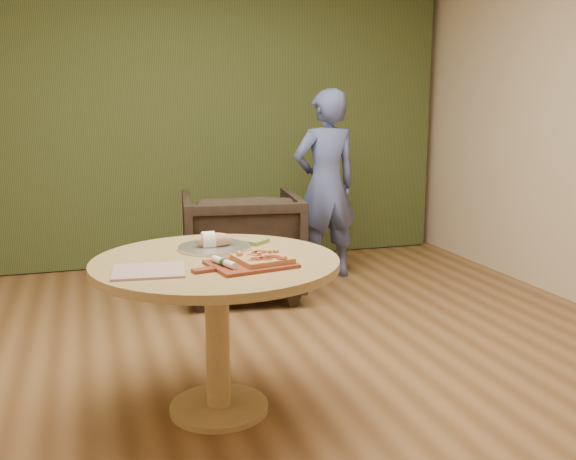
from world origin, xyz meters
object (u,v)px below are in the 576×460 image
(person_standing, at_px, (326,185))
(serving_tray, at_px, (214,247))
(armchair, at_px, (241,239))
(pizza_paddle, at_px, (249,264))
(flatbread_pizza, at_px, (262,258))
(pedestal_table, at_px, (216,288))
(bread_roll, at_px, (212,240))
(cutlery_roll, at_px, (224,262))

(person_standing, bearing_deg, serving_tray, 49.93)
(armchair, height_order, person_standing, person_standing)
(pizza_paddle, xyz_separation_m, flatbread_pizza, (0.07, 0.01, 0.02))
(pedestal_table, xyz_separation_m, bread_roll, (0.03, 0.20, 0.18))
(cutlery_roll, distance_m, armchair, 2.09)
(pedestal_table, bearing_deg, flatbread_pizza, -42.41)
(pizza_paddle, bearing_deg, serving_tray, 90.65)
(pedestal_table, xyz_separation_m, pizza_paddle, (0.11, -0.17, 0.15))
(person_standing, bearing_deg, armchair, 15.35)
(cutlery_roll, bearing_deg, serving_tray, 65.28)
(bread_roll, height_order, armchair, armchair)
(flatbread_pizza, bearing_deg, pizza_paddle, -170.34)
(flatbread_pizza, height_order, bread_roll, bread_roll)
(pedestal_table, xyz_separation_m, person_standing, (1.34, 2.10, 0.17))
(pizza_paddle, xyz_separation_m, armchair, (0.44, 1.97, -0.32))
(serving_tray, bearing_deg, bread_roll, 180.00)
(pedestal_table, relative_size, person_standing, 0.73)
(flatbread_pizza, relative_size, serving_tray, 0.72)
(flatbread_pizza, xyz_separation_m, serving_tray, (-0.14, 0.37, -0.02))
(flatbread_pizza, relative_size, bread_roll, 1.33)
(serving_tray, bearing_deg, flatbread_pizza, -68.75)
(bread_roll, bearing_deg, pizza_paddle, -77.13)
(pedestal_table, height_order, armchair, armchair)
(bread_roll, bearing_deg, person_standing, 55.19)
(pizza_paddle, distance_m, person_standing, 2.59)
(serving_tray, bearing_deg, person_standing, 55.37)
(pizza_paddle, distance_m, armchair, 2.04)
(cutlery_roll, xyz_separation_m, armchair, (0.55, 1.99, -0.34))
(pizza_paddle, height_order, person_standing, person_standing)
(pizza_paddle, distance_m, cutlery_roll, 0.12)
(cutlery_roll, bearing_deg, armchair, 54.99)
(cutlery_roll, bearing_deg, pizza_paddle, -11.19)
(cutlery_roll, bearing_deg, pedestal_table, 70.12)
(serving_tray, xyz_separation_m, bread_roll, (-0.01, 0.00, 0.04))
(cutlery_roll, distance_m, serving_tray, 0.40)
(serving_tray, distance_m, armchair, 1.70)
(bread_roll, height_order, person_standing, person_standing)
(armchair, xyz_separation_m, person_standing, (0.79, 0.30, 0.34))
(person_standing, bearing_deg, bread_roll, 49.75)
(cutlery_roll, xyz_separation_m, bread_roll, (0.03, 0.39, 0.01))
(pizza_paddle, relative_size, cutlery_roll, 2.41)
(pizza_paddle, bearing_deg, bread_roll, 91.93)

